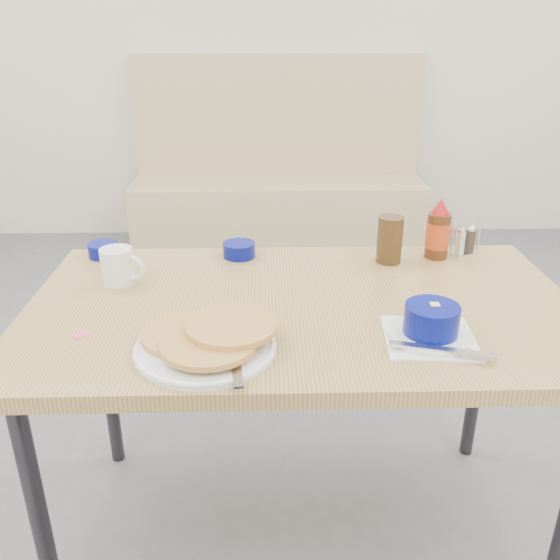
{
  "coord_description": "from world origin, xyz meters",
  "views": [
    {
      "loc": [
        -0.09,
        -1.11,
        1.43
      ],
      "look_at": [
        -0.06,
        0.26,
        0.82
      ],
      "focal_mm": 38.0,
      "sensor_mm": 36.0,
      "label": 1
    }
  ],
  "objects_px": {
    "grits_setting": "(431,325)",
    "creamer_bowl": "(104,250)",
    "dining_table": "(302,324)",
    "condiment_caddy": "(465,242)",
    "coffee_mug": "(119,266)",
    "butter_bowl": "(239,250)",
    "syrup_bottle": "(438,232)",
    "pancake_plate": "(207,341)",
    "amber_tumbler": "(390,240)",
    "booth_bench": "(278,192)"
  },
  "relations": [
    {
      "from": "grits_setting",
      "to": "creamer_bowl",
      "type": "relative_size",
      "value": 2.48
    },
    {
      "from": "dining_table",
      "to": "condiment_caddy",
      "type": "xyz_separation_m",
      "value": [
        0.52,
        0.34,
        0.1
      ]
    },
    {
      "from": "dining_table",
      "to": "coffee_mug",
      "type": "xyz_separation_m",
      "value": [
        -0.49,
        0.14,
        0.11
      ]
    },
    {
      "from": "butter_bowl",
      "to": "syrup_bottle",
      "type": "xyz_separation_m",
      "value": [
        0.6,
        -0.02,
        0.06
      ]
    },
    {
      "from": "pancake_plate",
      "to": "butter_bowl",
      "type": "bearing_deg",
      "value": 84.96
    },
    {
      "from": "pancake_plate",
      "to": "syrup_bottle",
      "type": "xyz_separation_m",
      "value": [
        0.65,
        0.54,
        0.06
      ]
    },
    {
      "from": "coffee_mug",
      "to": "amber_tumbler",
      "type": "xyz_separation_m",
      "value": [
        0.77,
        0.14,
        0.02
      ]
    },
    {
      "from": "booth_bench",
      "to": "pancake_plate",
      "type": "height_order",
      "value": "booth_bench"
    },
    {
      "from": "grits_setting",
      "to": "pancake_plate",
      "type": "bearing_deg",
      "value": -175.87
    },
    {
      "from": "pancake_plate",
      "to": "grits_setting",
      "type": "bearing_deg",
      "value": 4.13
    },
    {
      "from": "coffee_mug",
      "to": "dining_table",
      "type": "bearing_deg",
      "value": -15.63
    },
    {
      "from": "coffee_mug",
      "to": "grits_setting",
      "type": "height_order",
      "value": "coffee_mug"
    },
    {
      "from": "booth_bench",
      "to": "syrup_bottle",
      "type": "height_order",
      "value": "booth_bench"
    },
    {
      "from": "amber_tumbler",
      "to": "coffee_mug",
      "type": "bearing_deg",
      "value": -169.99
    },
    {
      "from": "dining_table",
      "to": "amber_tumbler",
      "type": "xyz_separation_m",
      "value": [
        0.27,
        0.27,
        0.13
      ]
    },
    {
      "from": "grits_setting",
      "to": "creamer_bowl",
      "type": "xyz_separation_m",
      "value": [
        -0.86,
        0.53,
        -0.02
      ]
    },
    {
      "from": "grits_setting",
      "to": "condiment_caddy",
      "type": "bearing_deg",
      "value": 65.32
    },
    {
      "from": "booth_bench",
      "to": "pancake_plate",
      "type": "xyz_separation_m",
      "value": [
        -0.22,
        -2.76,
        0.43
      ]
    },
    {
      "from": "dining_table",
      "to": "coffee_mug",
      "type": "height_order",
      "value": "coffee_mug"
    },
    {
      "from": "pancake_plate",
      "to": "butter_bowl",
      "type": "distance_m",
      "value": 0.56
    },
    {
      "from": "pancake_plate",
      "to": "creamer_bowl",
      "type": "height_order",
      "value": "pancake_plate"
    },
    {
      "from": "grits_setting",
      "to": "condiment_caddy",
      "type": "xyz_separation_m",
      "value": [
        0.24,
        0.53,
        -0.0
      ]
    },
    {
      "from": "creamer_bowl",
      "to": "pancake_plate",
      "type": "bearing_deg",
      "value": -57.46
    },
    {
      "from": "pancake_plate",
      "to": "creamer_bowl",
      "type": "distance_m",
      "value": 0.68
    },
    {
      "from": "coffee_mug",
      "to": "grits_setting",
      "type": "relative_size",
      "value": 0.55
    },
    {
      "from": "creamer_bowl",
      "to": "grits_setting",
      "type": "bearing_deg",
      "value": -31.76
    },
    {
      "from": "creamer_bowl",
      "to": "amber_tumbler",
      "type": "height_order",
      "value": "amber_tumbler"
    },
    {
      "from": "coffee_mug",
      "to": "condiment_caddy",
      "type": "distance_m",
      "value": 1.03
    },
    {
      "from": "condiment_caddy",
      "to": "syrup_bottle",
      "type": "bearing_deg",
      "value": 177.43
    },
    {
      "from": "dining_table",
      "to": "coffee_mug",
      "type": "relative_size",
      "value": 11.1
    },
    {
      "from": "booth_bench",
      "to": "syrup_bottle",
      "type": "bearing_deg",
      "value": -79.18
    },
    {
      "from": "creamer_bowl",
      "to": "syrup_bottle",
      "type": "height_order",
      "value": "syrup_bottle"
    },
    {
      "from": "pancake_plate",
      "to": "coffee_mug",
      "type": "bearing_deg",
      "value": 126.3
    },
    {
      "from": "booth_bench",
      "to": "butter_bowl",
      "type": "bearing_deg",
      "value": -94.45
    },
    {
      "from": "amber_tumbler",
      "to": "syrup_bottle",
      "type": "xyz_separation_m",
      "value": [
        0.15,
        0.03,
        0.01
      ]
    },
    {
      "from": "booth_bench",
      "to": "dining_table",
      "type": "height_order",
      "value": "booth_bench"
    },
    {
      "from": "amber_tumbler",
      "to": "condiment_caddy",
      "type": "relative_size",
      "value": 1.38
    },
    {
      "from": "creamer_bowl",
      "to": "condiment_caddy",
      "type": "relative_size",
      "value": 0.91
    },
    {
      "from": "dining_table",
      "to": "coffee_mug",
      "type": "bearing_deg",
      "value": 164.37
    },
    {
      "from": "condiment_caddy",
      "to": "coffee_mug",
      "type": "bearing_deg",
      "value": 170.27
    },
    {
      "from": "grits_setting",
      "to": "syrup_bottle",
      "type": "xyz_separation_m",
      "value": [
        0.15,
        0.5,
        0.04
      ]
    },
    {
      "from": "dining_table",
      "to": "grits_setting",
      "type": "bearing_deg",
      "value": -34.93
    },
    {
      "from": "grits_setting",
      "to": "syrup_bottle",
      "type": "distance_m",
      "value": 0.52
    },
    {
      "from": "dining_table",
      "to": "amber_tumbler",
      "type": "bearing_deg",
      "value": 44.8
    },
    {
      "from": "amber_tumbler",
      "to": "condiment_caddy",
      "type": "height_order",
      "value": "amber_tumbler"
    },
    {
      "from": "butter_bowl",
      "to": "pancake_plate",
      "type": "bearing_deg",
      "value": -95.04
    },
    {
      "from": "condiment_caddy",
      "to": "pancake_plate",
      "type": "bearing_deg",
      "value": -163.55
    },
    {
      "from": "dining_table",
      "to": "creamer_bowl",
      "type": "relative_size",
      "value": 15.22
    },
    {
      "from": "creamer_bowl",
      "to": "syrup_bottle",
      "type": "bearing_deg",
      "value": -1.92
    },
    {
      "from": "booth_bench",
      "to": "syrup_bottle",
      "type": "relative_size",
      "value": 10.31
    }
  ]
}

